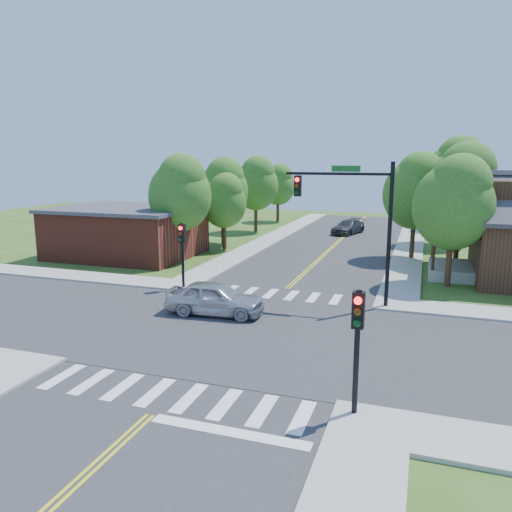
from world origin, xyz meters
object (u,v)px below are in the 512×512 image
at_px(signal_mast_ne, 355,210).
at_px(signal_pole_se, 357,330).
at_px(signal_pole_nw, 182,243).
at_px(car_dgrey, 348,227).
at_px(car_silver, 215,299).

xyz_separation_m(signal_mast_ne, signal_pole_se, (1.69, -11.21, -2.19)).
relative_size(signal_pole_se, signal_pole_nw, 1.00).
bearing_deg(signal_pole_nw, signal_mast_ne, 0.07).
bearing_deg(signal_mast_ne, car_dgrey, 99.01).
bearing_deg(signal_mast_ne, car_silver, -147.62).
bearing_deg(car_silver, signal_pole_se, -138.95).
bearing_deg(signal_pole_se, signal_pole_nw, 135.00).
relative_size(signal_mast_ne, car_dgrey, 1.44).
bearing_deg(signal_mast_ne, signal_pole_se, -81.44).
xyz_separation_m(signal_pole_nw, car_dgrey, (5.71, 23.98, -1.98)).
bearing_deg(car_dgrey, car_silver, -77.46).
relative_size(signal_mast_ne, signal_pole_se, 1.89).
distance_m(signal_pole_nw, car_silver, 5.51).
bearing_deg(car_silver, signal_mast_ne, -62.08).
relative_size(signal_pole_se, car_silver, 0.79).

